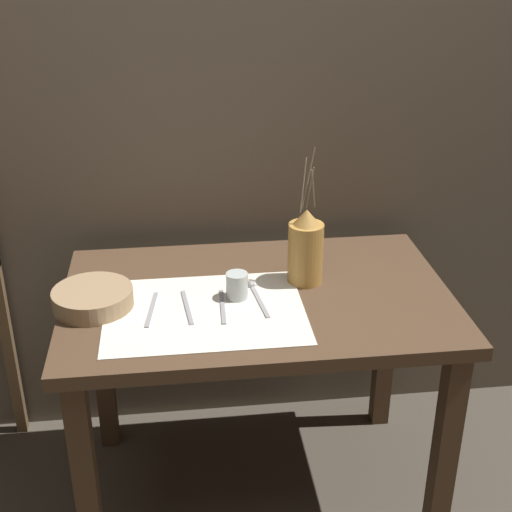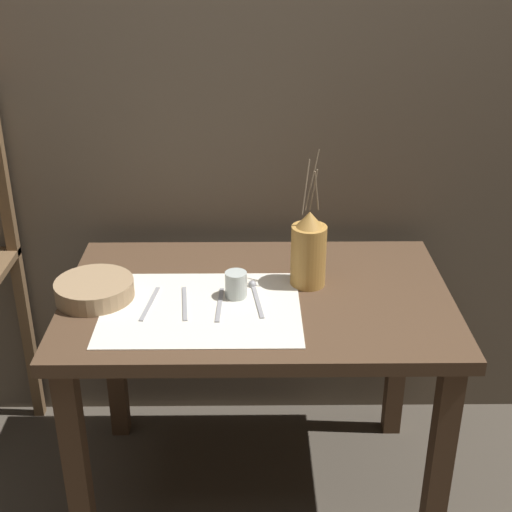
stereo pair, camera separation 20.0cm
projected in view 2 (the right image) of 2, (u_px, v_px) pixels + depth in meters
ground_plane at (257, 487)px, 2.37m from camera, size 12.00×12.00×0.00m
stone_wall_back at (256, 95)px, 2.27m from camera, size 7.00×0.06×2.40m
wooden_table at (257, 326)px, 2.10m from camera, size 1.11×0.71×0.74m
linen_cloth at (201, 308)px, 1.97m from camera, size 0.55×0.41×0.00m
pitcher_with_flowers at (309, 251)px, 2.06m from camera, size 0.10×0.10×0.40m
wooden_bowl at (95, 290)px, 2.01m from camera, size 0.22×0.22×0.05m
glass_tumbler_near at (236, 285)px, 2.01m from camera, size 0.06×0.06×0.08m
fork_inner at (150, 304)px, 1.99m from camera, size 0.04×0.19×0.00m
fork_outer at (185, 303)px, 1.99m from camera, size 0.03×0.19×0.00m
knife_center at (220, 305)px, 1.98m from camera, size 0.02×0.19×0.00m
spoon_inner at (254, 291)px, 2.05m from camera, size 0.04×0.20×0.02m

